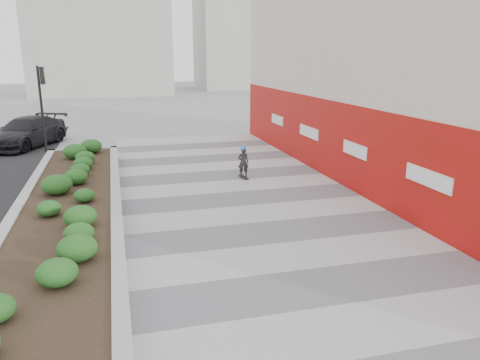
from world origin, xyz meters
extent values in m
plane|color=gray|center=(0.00, 0.00, 0.00)|extent=(160.00, 160.00, 0.00)
cube|color=#A8A8AD|center=(0.00, 3.00, 0.01)|extent=(8.00, 36.00, 0.01)
cube|color=beige|center=(7.00, 9.00, 4.00)|extent=(6.00, 24.00, 8.00)
cube|color=#B90E11|center=(4.02, 9.00, 1.50)|extent=(0.12, 24.00, 3.00)
cube|color=#9E9EA0|center=(-5.50, 15.85, 0.28)|extent=(3.00, 0.30, 0.55)
cube|color=#9E9EA0|center=(-6.85, 7.00, 0.28)|extent=(0.30, 18.00, 0.55)
cube|color=#9E9EA0|center=(-4.15, 7.00, 0.28)|extent=(0.30, 18.00, 0.55)
cube|color=#2D2116|center=(-5.50, 7.00, 0.25)|extent=(2.40, 17.40, 0.50)
cylinder|color=black|center=(-7.30, 17.50, 2.10)|extent=(0.12, 0.12, 4.20)
cube|color=black|center=(-7.12, 17.50, 3.75)|extent=(0.18, 0.28, 0.80)
cube|color=#ADAAA3|center=(-5.00, 55.00, 10.00)|extent=(16.00, 12.00, 20.00)
cube|color=#ADAAA3|center=(15.00, 60.00, 12.00)|extent=(14.00, 10.00, 24.00)
cylinder|color=#595654|center=(0.50, 3.00, 0.00)|extent=(0.44, 0.44, 0.01)
cube|color=black|center=(0.69, 10.75, 0.07)|extent=(0.25, 0.73, 0.02)
imported|color=#242529|center=(0.69, 10.75, 0.64)|extent=(0.46, 0.35, 1.14)
sphere|color=#1B81ED|center=(0.69, 10.75, 1.17)|extent=(0.23, 0.23, 0.23)
imported|color=black|center=(-8.50, 20.04, 0.76)|extent=(4.17, 5.68, 1.53)
camera|label=1|loc=(-4.04, -6.31, 4.68)|focal=35.00mm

